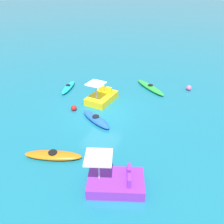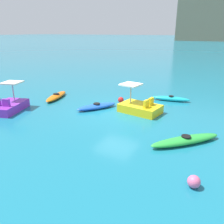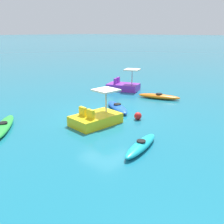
# 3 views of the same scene
# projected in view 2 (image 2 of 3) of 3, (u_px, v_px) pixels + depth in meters

# --- Properties ---
(ground_plane) EXTENTS (600.00, 600.00, 0.00)m
(ground_plane) POSITION_uv_depth(u_px,v_px,m) (117.00, 111.00, 14.07)
(ground_plane) COLOR #19728C
(kayak_cyan) EXTENTS (2.67, 1.00, 0.37)m
(kayak_cyan) POSITION_uv_depth(u_px,v_px,m) (171.00, 99.00, 16.12)
(kayak_cyan) COLOR #19B7C6
(kayak_cyan) RESTS_ON ground_plane
(kayak_green) EXTENTS (2.75, 3.00, 0.37)m
(kayak_green) POSITION_uv_depth(u_px,v_px,m) (186.00, 140.00, 9.97)
(kayak_green) COLOR green
(kayak_green) RESTS_ON ground_plane
(kayak_blue) EXTENTS (1.99, 2.66, 0.37)m
(kayak_blue) POSITION_uv_depth(u_px,v_px,m) (97.00, 106.00, 14.44)
(kayak_blue) COLOR blue
(kayak_blue) RESTS_ON ground_plane
(kayak_orange) EXTENTS (1.49, 2.96, 0.37)m
(kayak_orange) POSITION_uv_depth(u_px,v_px,m) (56.00, 96.00, 16.71)
(kayak_orange) COLOR orange
(kayak_orange) RESTS_ON ground_plane
(pedal_boat_purple) EXTENTS (2.18, 2.75, 1.68)m
(pedal_boat_purple) POSITION_uv_depth(u_px,v_px,m) (8.00, 106.00, 14.03)
(pedal_boat_purple) COLOR purple
(pedal_boat_purple) RESTS_ON ground_plane
(pedal_boat_yellow) EXTENTS (2.59, 1.79, 1.68)m
(pedal_boat_yellow) POSITION_uv_depth(u_px,v_px,m) (140.00, 107.00, 13.78)
(pedal_boat_yellow) COLOR yellow
(pedal_boat_yellow) RESTS_ON ground_plane
(buoy_red) EXTENTS (0.40, 0.40, 0.40)m
(buoy_red) POSITION_uv_depth(u_px,v_px,m) (121.00, 100.00, 15.71)
(buoy_red) COLOR red
(buoy_red) RESTS_ON ground_plane
(buoy_pink) EXTENTS (0.41, 0.41, 0.41)m
(buoy_pink) POSITION_uv_depth(u_px,v_px,m) (194.00, 182.00, 7.14)
(buoy_pink) COLOR pink
(buoy_pink) RESTS_ON ground_plane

